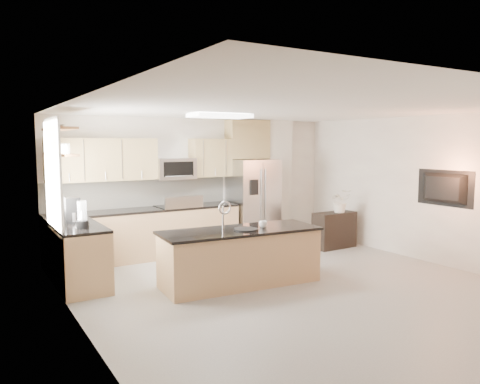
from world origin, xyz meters
TOP-DOWN VIEW (x-y plane):
  - floor at (0.00, 0.00)m, footprint 6.50×6.50m
  - ceiling at (0.00, 0.00)m, footprint 6.00×6.50m
  - wall_back at (0.00, 3.25)m, footprint 6.00×0.02m
  - wall_left at (-3.00, 0.00)m, footprint 0.02×6.50m
  - wall_right at (3.00, 0.00)m, footprint 0.02×6.50m
  - back_counter at (-1.23, 2.93)m, footprint 3.55×0.66m
  - left_counter at (-2.67, 1.85)m, footprint 0.66×1.50m
  - range at (-0.60, 2.92)m, footprint 0.76×0.64m
  - upper_cabinets at (-1.30, 3.09)m, footprint 3.50×0.33m
  - microwave at (-0.60, 3.04)m, footprint 0.76×0.40m
  - refrigerator at (1.06, 2.87)m, footprint 0.92×0.78m
  - partition_column at (1.82, 3.10)m, footprint 0.60×0.30m
  - window at (-2.98, 1.85)m, footprint 0.04×1.15m
  - shelf_lower at (-2.85, 1.95)m, footprint 0.30×1.20m
  - shelf_upper at (-2.85, 1.95)m, footprint 0.30×1.20m
  - ceiling_fixture at (-0.40, 1.60)m, footprint 1.00×0.50m
  - island at (-0.57, 0.68)m, footprint 2.48×1.06m
  - credenza at (2.33, 1.80)m, footprint 0.92×0.42m
  - cup at (-0.19, 0.63)m, footprint 0.15×0.15m
  - platter at (-0.52, 0.59)m, footprint 0.46×0.46m
  - blender at (-2.68, 1.47)m, footprint 0.17×0.17m
  - kettle at (-2.62, 1.71)m, footprint 0.22×0.22m
  - coffee_maker at (-2.69, 2.02)m, footprint 0.22×0.27m
  - bowl at (-2.85, 2.30)m, footprint 0.42×0.42m
  - flower_vase at (2.41, 1.72)m, footprint 0.77×0.71m
  - television at (2.91, -0.20)m, footprint 0.14×1.08m

SIDE VIEW (x-z plane):
  - floor at x=0.00m, z-range 0.00..0.00m
  - credenza at x=2.33m, z-range 0.00..0.72m
  - island at x=-0.57m, z-range -0.21..1.05m
  - left_counter at x=-2.67m, z-range 0.00..0.92m
  - back_counter at x=-1.23m, z-range -0.25..1.19m
  - range at x=-0.60m, z-range -0.10..1.04m
  - platter at x=-0.52m, z-range 0.84..0.86m
  - cup at x=-0.19m, z-range 0.84..0.94m
  - refrigerator at x=1.06m, z-range 0.00..1.78m
  - kettle at x=-2.62m, z-range 0.90..1.17m
  - flower_vase at x=2.41m, z-range 0.72..1.43m
  - blender at x=-2.68m, z-range 0.89..1.29m
  - coffee_maker at x=-2.69m, z-range 0.91..1.30m
  - wall_back at x=0.00m, z-range 0.00..2.60m
  - wall_left at x=-3.00m, z-range 0.00..2.60m
  - wall_right at x=3.00m, z-range 0.00..2.60m
  - partition_column at x=1.82m, z-range 0.00..2.60m
  - television at x=2.91m, z-range 1.04..1.66m
  - microwave at x=-0.60m, z-range 1.43..1.83m
  - window at x=-2.98m, z-range 0.83..2.47m
  - upper_cabinets at x=-1.30m, z-range 1.45..2.20m
  - shelf_lower at x=-2.85m, z-range 1.93..1.97m
  - shelf_upper at x=-2.85m, z-range 2.30..2.34m
  - bowl at x=-2.85m, z-range 2.34..2.42m
  - ceiling_fixture at x=-0.40m, z-range 2.53..2.59m
  - ceiling at x=0.00m, z-range 2.59..2.61m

